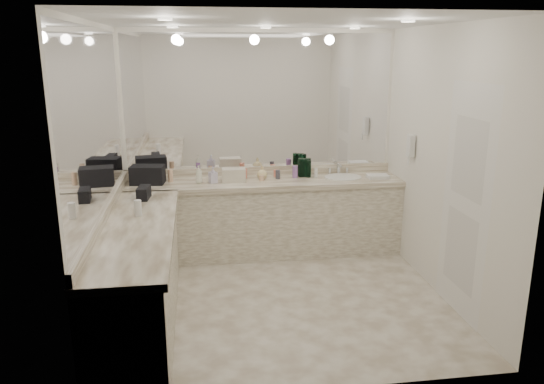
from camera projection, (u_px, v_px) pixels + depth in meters
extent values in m
plane|color=beige|center=(279.00, 297.00, 5.23)|extent=(3.20, 3.20, 0.00)
plane|color=white|center=(280.00, 21.00, 4.55)|extent=(3.20, 3.20, 0.00)
cube|color=white|center=(260.00, 142.00, 6.32)|extent=(3.20, 0.02, 2.60)
cube|color=white|center=(101.00, 174.00, 4.67)|extent=(0.02, 3.00, 2.60)
cube|color=white|center=(443.00, 164.00, 5.11)|extent=(0.02, 3.00, 2.60)
cube|color=silver|center=(264.00, 219.00, 6.27)|extent=(3.20, 0.60, 0.84)
cube|color=beige|center=(264.00, 183.00, 6.14)|extent=(3.20, 0.64, 0.06)
cube|color=silver|center=(139.00, 278.00, 4.65)|extent=(0.60, 2.40, 0.84)
cube|color=beige|center=(136.00, 230.00, 4.54)|extent=(0.64, 2.42, 0.06)
cube|color=beige|center=(260.00, 171.00, 6.40)|extent=(3.20, 0.04, 0.10)
cube|color=beige|center=(106.00, 212.00, 4.76)|extent=(0.04, 3.00, 0.10)
cube|color=white|center=(260.00, 102.00, 6.19)|extent=(3.12, 0.01, 1.55)
cube|color=white|center=(97.00, 120.00, 4.55)|extent=(0.01, 2.92, 1.55)
cylinder|color=white|center=(343.00, 178.00, 6.27)|extent=(0.44, 0.44, 0.03)
cube|color=silver|center=(338.00, 168.00, 6.45)|extent=(0.24, 0.16, 0.14)
cube|color=white|center=(411.00, 146.00, 5.76)|extent=(0.06, 0.10, 0.24)
cube|color=white|center=(465.00, 203.00, 4.70)|extent=(0.02, 0.82, 2.10)
cube|color=black|center=(148.00, 174.00, 5.96)|extent=(0.39, 0.28, 0.21)
cube|color=black|center=(144.00, 192.00, 5.36)|extent=(0.13, 0.25, 0.13)
cube|color=beige|center=(234.00, 175.00, 6.05)|extent=(0.27, 0.17, 0.15)
cube|color=white|center=(378.00, 176.00, 6.23)|extent=(0.25, 0.18, 0.04)
cylinder|color=white|center=(138.00, 208.00, 4.80)|extent=(0.07, 0.07, 0.16)
imported|color=white|center=(199.00, 174.00, 5.99)|extent=(0.10, 0.10, 0.20)
imported|color=silver|center=(213.00, 175.00, 5.99)|extent=(0.11, 0.11, 0.19)
imported|color=#DCC588|center=(262.00, 172.00, 6.17)|extent=(0.14, 0.14, 0.16)
cylinder|color=#114328|center=(304.00, 168.00, 6.30)|extent=(0.07, 0.07, 0.21)
cylinder|color=#114328|center=(308.00, 167.00, 6.34)|extent=(0.07, 0.07, 0.21)
cylinder|color=#114328|center=(300.00, 167.00, 6.30)|extent=(0.07, 0.07, 0.22)
cylinder|color=#114328|center=(308.00, 169.00, 6.26)|extent=(0.06, 0.06, 0.20)
cylinder|color=#114328|center=(302.00, 169.00, 6.29)|extent=(0.07, 0.07, 0.19)
cylinder|color=#9966B2|center=(295.00, 172.00, 6.24)|extent=(0.06, 0.06, 0.14)
cylinder|color=#E57F66|center=(245.00, 173.00, 6.22)|extent=(0.06, 0.06, 0.12)
cylinder|color=#E0B28C|center=(262.00, 178.00, 6.10)|extent=(0.06, 0.06, 0.06)
cylinder|color=#9966B2|center=(199.00, 177.00, 6.04)|extent=(0.05, 0.05, 0.11)
cylinder|color=#3F3F4C|center=(278.00, 174.00, 6.19)|extent=(0.05, 0.05, 0.10)
cylinder|color=white|center=(316.00, 173.00, 6.25)|extent=(0.04, 0.04, 0.11)
cylinder|color=#E0B28C|center=(212.00, 179.00, 6.05)|extent=(0.05, 0.05, 0.06)
cylinder|color=#E0B28C|center=(170.00, 176.00, 6.04)|extent=(0.06, 0.06, 0.15)
cylinder|color=#E57F66|center=(276.00, 173.00, 6.29)|extent=(0.07, 0.07, 0.08)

